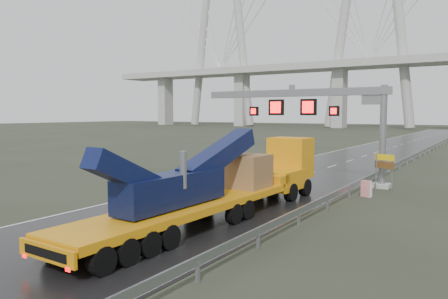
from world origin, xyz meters
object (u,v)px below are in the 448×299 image
Objects in this scene: heavy_haul_truck at (234,181)px; exit_sign_pair at (384,165)px; striped_barrier at (366,189)px; sign_gantry at (318,108)px.

heavy_haul_truck reaches higher than exit_sign_pair.
striped_barrier is (-0.40, -3.00, -1.25)m from exit_sign_pair.
exit_sign_pair is 3.27m from striped_barrier.
sign_gantry reaches higher than exit_sign_pair.
heavy_haul_truck is at bearing -92.04° from exit_sign_pair.
heavy_haul_truck is at bearing -89.65° from sign_gantry.
sign_gantry reaches higher than heavy_haul_truck.
sign_gantry is 5.92× the size of exit_sign_pair.
sign_gantry is 6.52m from exit_sign_pair.
heavy_haul_truck is 7.52× the size of exit_sign_pair.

